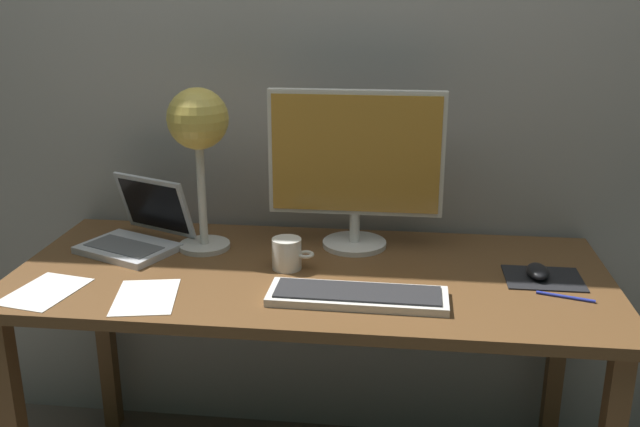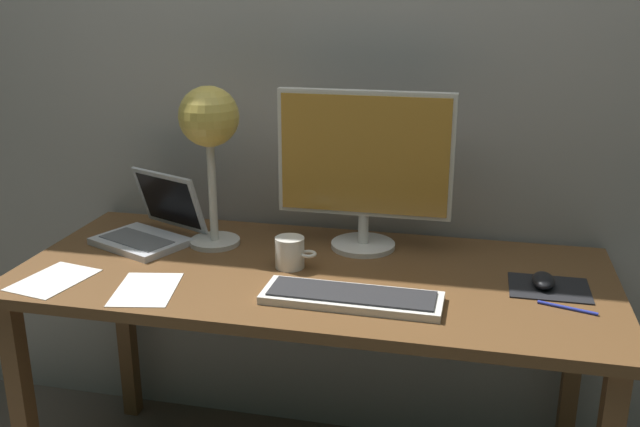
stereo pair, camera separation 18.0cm
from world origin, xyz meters
name	(u,v)px [view 1 (the left image)]	position (x,y,z in m)	size (l,w,h in m)	color
back_wall	(327,47)	(0.00, 0.40, 1.30)	(4.80, 0.06, 2.60)	#A8A099
desk	(311,297)	(0.00, 0.00, 0.66)	(1.60, 0.70, 0.74)	brown
monitor	(356,162)	(0.10, 0.20, 1.00)	(0.50, 0.19, 0.46)	silver
keyboard_main	(358,296)	(0.14, -0.17, 0.75)	(0.44, 0.15, 0.03)	silver
laptop	(140,228)	(-0.52, 0.13, 0.80)	(0.34, 0.33, 0.20)	silver
desk_lamp	(198,129)	(-0.33, 0.13, 1.09)	(0.17, 0.17, 0.47)	beige
mousepad	(543,278)	(0.62, 0.01, 0.74)	(0.20, 0.16, 0.00)	black
mouse	(538,271)	(0.60, 0.02, 0.76)	(0.06, 0.10, 0.03)	black
coffee_mug	(287,254)	(-0.06, 0.01, 0.78)	(0.12, 0.08, 0.09)	white
paper_sheet_near_mouse	(45,291)	(-0.65, -0.22, 0.74)	(0.15, 0.21, 0.00)	white
paper_sheet_by_keyboard	(146,297)	(-0.38, -0.22, 0.74)	(0.15, 0.21, 0.00)	white
pen	(566,297)	(0.65, -0.10, 0.74)	(0.01, 0.01, 0.14)	#2633A5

